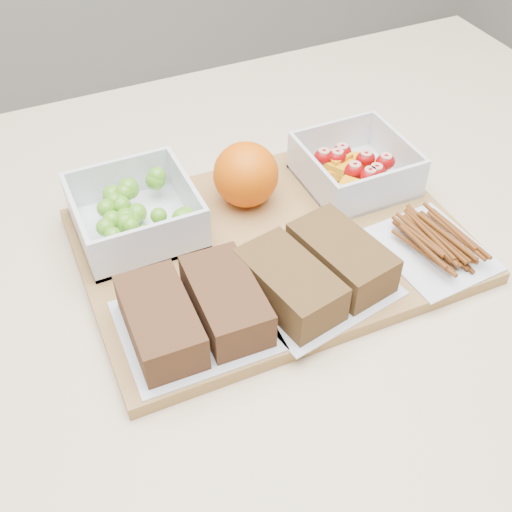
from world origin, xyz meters
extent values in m
cube|color=beige|center=(0.00, 0.00, 0.45)|extent=(1.20, 0.90, 0.90)
cube|color=#A27943|center=(0.01, 0.02, 0.91)|extent=(0.42, 0.31, 0.02)
cube|color=silver|center=(-0.12, 0.10, 0.92)|extent=(0.13, 0.13, 0.01)
cube|color=silver|center=(-0.12, 0.16, 0.94)|extent=(0.13, 0.01, 0.06)
cube|color=silver|center=(-0.12, 0.04, 0.94)|extent=(0.13, 0.01, 0.06)
cube|color=silver|center=(-0.06, 0.10, 0.94)|extent=(0.01, 0.12, 0.06)
cube|color=silver|center=(-0.18, 0.10, 0.94)|extent=(0.01, 0.12, 0.06)
sphere|color=#54981F|center=(-0.13, 0.10, 0.94)|extent=(0.02, 0.02, 0.02)
sphere|color=#54981F|center=(-0.15, 0.09, 0.95)|extent=(0.02, 0.02, 0.02)
sphere|color=#54981F|center=(-0.12, 0.13, 0.95)|extent=(0.02, 0.02, 0.02)
sphere|color=#54981F|center=(-0.12, 0.11, 0.94)|extent=(0.02, 0.02, 0.02)
sphere|color=#54981F|center=(-0.15, 0.11, 0.95)|extent=(0.02, 0.02, 0.02)
sphere|color=#54981F|center=(-0.12, 0.10, 0.94)|extent=(0.02, 0.02, 0.02)
sphere|color=#54981F|center=(-0.14, 0.12, 0.95)|extent=(0.02, 0.02, 0.02)
sphere|color=#54981F|center=(-0.08, 0.06, 0.95)|extent=(0.02, 0.02, 0.02)
sphere|color=#54981F|center=(-0.08, 0.14, 0.95)|extent=(0.02, 0.02, 0.02)
sphere|color=#54981F|center=(-0.12, 0.13, 0.95)|extent=(0.02, 0.02, 0.02)
sphere|color=#54981F|center=(-0.15, 0.07, 0.95)|extent=(0.02, 0.02, 0.02)
sphere|color=#54981F|center=(-0.08, 0.14, 0.95)|extent=(0.02, 0.02, 0.02)
sphere|color=#54981F|center=(-0.12, 0.06, 0.94)|extent=(0.02, 0.02, 0.02)
sphere|color=#54981F|center=(-0.13, 0.13, 0.95)|extent=(0.02, 0.02, 0.02)
sphere|color=#54981F|center=(-0.13, 0.12, 0.94)|extent=(0.02, 0.02, 0.02)
sphere|color=#54981F|center=(-0.11, 0.13, 0.95)|extent=(0.02, 0.02, 0.02)
sphere|color=#54981F|center=(-0.07, 0.06, 0.95)|extent=(0.02, 0.02, 0.02)
sphere|color=#54981F|center=(-0.08, 0.06, 0.93)|extent=(0.02, 0.02, 0.02)
sphere|color=#54981F|center=(-0.13, 0.12, 0.94)|extent=(0.02, 0.02, 0.02)
sphere|color=#54981F|center=(-0.13, 0.08, 0.94)|extent=(0.02, 0.02, 0.02)
sphere|color=#54981F|center=(-0.13, 0.14, 0.94)|extent=(0.02, 0.02, 0.02)
sphere|color=#54981F|center=(-0.10, 0.08, 0.95)|extent=(0.02, 0.02, 0.02)
sphere|color=#54981F|center=(-0.13, 0.09, 0.94)|extent=(0.02, 0.02, 0.02)
sphere|color=#54981F|center=(-0.16, 0.08, 0.95)|extent=(0.02, 0.02, 0.02)
cube|color=silver|center=(0.15, 0.08, 0.92)|extent=(0.12, 0.12, 0.00)
cube|color=silver|center=(0.15, 0.14, 0.94)|extent=(0.12, 0.00, 0.05)
cube|color=silver|center=(0.15, 0.02, 0.94)|extent=(0.12, 0.00, 0.05)
cube|color=silver|center=(0.21, 0.08, 0.94)|extent=(0.00, 0.11, 0.05)
cube|color=silver|center=(0.09, 0.08, 0.94)|extent=(0.00, 0.11, 0.05)
cube|color=orange|center=(0.16, 0.06, 0.93)|extent=(0.04, 0.04, 0.01)
cube|color=orange|center=(0.14, 0.10, 0.93)|extent=(0.04, 0.05, 0.01)
cube|color=orange|center=(0.16, 0.08, 0.93)|extent=(0.04, 0.05, 0.01)
cube|color=orange|center=(0.17, 0.09, 0.93)|extent=(0.04, 0.04, 0.01)
cube|color=orange|center=(0.14, 0.09, 0.94)|extent=(0.04, 0.04, 0.01)
cube|color=orange|center=(0.14, 0.10, 0.94)|extent=(0.03, 0.03, 0.01)
cube|color=orange|center=(0.13, 0.04, 0.94)|extent=(0.04, 0.04, 0.01)
cube|color=orange|center=(0.17, 0.05, 0.93)|extent=(0.03, 0.03, 0.01)
cube|color=orange|center=(0.14, 0.08, 0.93)|extent=(0.04, 0.04, 0.01)
ellipsoid|color=#A00808|center=(0.17, 0.08, 0.95)|extent=(0.02, 0.02, 0.02)
ellipsoid|color=#A00808|center=(0.16, 0.05, 0.95)|extent=(0.02, 0.02, 0.02)
ellipsoid|color=#A00808|center=(0.12, 0.10, 0.95)|extent=(0.02, 0.02, 0.02)
ellipsoid|color=#A00808|center=(0.18, 0.06, 0.95)|extent=(0.02, 0.02, 0.02)
ellipsoid|color=#A00808|center=(0.14, 0.09, 0.95)|extent=(0.02, 0.02, 0.02)
ellipsoid|color=#A00808|center=(0.15, 0.05, 0.95)|extent=(0.02, 0.02, 0.02)
ellipsoid|color=#A00808|center=(0.14, 0.06, 0.95)|extent=(0.02, 0.02, 0.02)
ellipsoid|color=#A00808|center=(0.15, 0.10, 0.95)|extent=(0.02, 0.02, 0.02)
sphere|color=#E65B05|center=(0.02, 0.10, 0.95)|extent=(0.08, 0.08, 0.08)
cube|color=silver|center=(-0.11, -0.06, 0.92)|extent=(0.15, 0.13, 0.00)
cube|color=#51311C|center=(-0.14, -0.06, 0.94)|extent=(0.06, 0.11, 0.04)
cube|color=#51311C|center=(-0.08, -0.06, 0.94)|extent=(0.06, 0.11, 0.04)
cube|color=silver|center=(0.02, -0.06, 0.92)|extent=(0.17, 0.15, 0.00)
cube|color=brown|center=(-0.01, -0.07, 0.94)|extent=(0.08, 0.12, 0.04)
cube|color=brown|center=(0.06, -0.06, 0.94)|extent=(0.08, 0.12, 0.04)
cube|color=silver|center=(0.17, -0.07, 0.92)|extent=(0.11, 0.13, 0.00)
camera|label=1|loc=(-0.22, -0.45, 1.40)|focal=45.00mm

